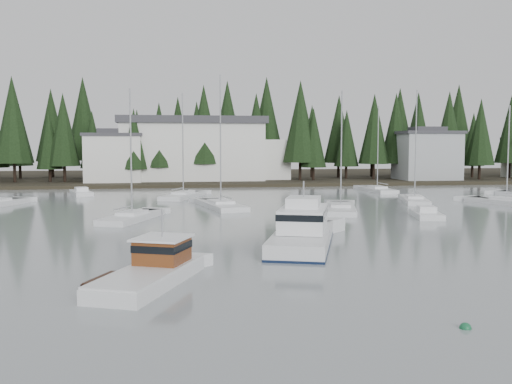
# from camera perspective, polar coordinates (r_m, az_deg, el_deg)

# --- Properties ---
(ground) EXTENTS (260.00, 260.00, 0.00)m
(ground) POSITION_cam_1_polar(r_m,az_deg,el_deg) (20.30, 16.25, -14.17)
(ground) COLOR gray
(ground) RESTS_ON ground
(far_shore_land) EXTENTS (240.00, 54.00, 1.00)m
(far_shore_land) POSITION_cam_1_polar(r_m,az_deg,el_deg) (114.93, -4.08, 1.43)
(far_shore_land) COLOR black
(far_shore_land) RESTS_ON ground
(conifer_treeline) EXTENTS (200.00, 22.00, 20.00)m
(conifer_treeline) POSITION_cam_1_polar(r_m,az_deg,el_deg) (103.98, -3.65, 1.09)
(conifer_treeline) COLOR black
(conifer_treeline) RESTS_ON ground
(house_west) EXTENTS (9.54, 7.42, 8.75)m
(house_west) POSITION_cam_1_polar(r_m,az_deg,el_deg) (96.99, -14.02, 3.46)
(house_west) COLOR silver
(house_west) RESTS_ON ground
(house_east_a) EXTENTS (10.60, 8.48, 9.25)m
(house_east_a) POSITION_cam_1_polar(r_m,az_deg,el_deg) (105.15, 16.70, 3.62)
(house_east_a) COLOR #999EA0
(house_east_a) RESTS_ON ground
(harbor_inn) EXTENTS (29.50, 11.50, 10.90)m
(harbor_inn) POSITION_cam_1_polar(r_m,az_deg,el_deg) (99.94, -5.20, 4.25)
(harbor_inn) COLOR silver
(harbor_inn) RESTS_ON ground
(lobster_boat_brown) EXTENTS (5.79, 8.33, 3.92)m
(lobster_boat_brown) POSITION_cam_1_polar(r_m,az_deg,el_deg) (27.64, -10.48, -8.04)
(lobster_boat_brown) COLOR silver
(lobster_boat_brown) RESTS_ON ground
(cabin_cruiser_center) EXTENTS (6.81, 11.80, 4.84)m
(cabin_cruiser_center) POSITION_cam_1_polar(r_m,az_deg,el_deg) (37.22, 4.70, -4.25)
(cabin_cruiser_center) COLOR silver
(cabin_cruiser_center) RESTS_ON ground
(sailboat_0) EXTENTS (5.42, 10.71, 12.37)m
(sailboat_0) POSITION_cam_1_polar(r_m,az_deg,el_deg) (57.19, 8.46, -1.83)
(sailboat_0) COLOR silver
(sailboat_0) RESTS_ON ground
(sailboat_2) EXTENTS (5.01, 10.78, 14.34)m
(sailboat_2) POSITION_cam_1_polar(r_m,az_deg,el_deg) (60.00, -3.54, -1.48)
(sailboat_2) COLOR silver
(sailboat_2) RESTS_ON ground
(sailboat_4) EXTENTS (4.77, 8.96, 13.31)m
(sailboat_4) POSITION_cam_1_polar(r_m,az_deg,el_deg) (67.72, 15.56, -0.92)
(sailboat_4) COLOR silver
(sailboat_4) RESTS_ON ground
(sailboat_7) EXTENTS (6.20, 10.14, 13.47)m
(sailboat_7) POSITION_cam_1_polar(r_m,az_deg,el_deg) (71.66, -7.27, -0.50)
(sailboat_7) COLOR silver
(sailboat_7) RESTS_ON ground
(sailboat_8) EXTENTS (5.54, 9.33, 11.93)m
(sailboat_8) POSITION_cam_1_polar(r_m,az_deg,el_deg) (51.02, -12.28, -2.67)
(sailboat_8) COLOR silver
(sailboat_8) RESTS_ON ground
(sailboat_10) EXTENTS (2.87, 9.31, 12.56)m
(sailboat_10) POSITION_cam_1_polar(r_m,az_deg,el_deg) (82.42, 12.03, 0.11)
(sailboat_10) COLOR silver
(sailboat_10) RESTS_ON ground
(sailboat_12) EXTENTS (6.22, 9.49, 11.43)m
(sailboat_12) POSITION_cam_1_polar(r_m,az_deg,el_deg) (69.08, 23.76, -1.06)
(sailboat_12) COLOR silver
(sailboat_12) RESTS_ON ground
(runabout_1) EXTENTS (3.24, 5.36, 1.42)m
(runabout_1) POSITION_cam_1_polar(r_m,az_deg,el_deg) (53.78, 16.69, -2.31)
(runabout_1) COLOR silver
(runabout_1) RESTS_ON ground
(runabout_3) EXTENTS (3.89, 6.24, 1.42)m
(runabout_3) POSITION_cam_1_polar(r_m,az_deg,el_deg) (78.37, -17.06, -0.18)
(runabout_3) COLOR silver
(runabout_3) RESTS_ON ground
(mooring_buoy_green) EXTENTS (0.43, 0.43, 0.43)m
(mooring_buoy_green) POSITION_cam_1_polar(r_m,az_deg,el_deg) (22.12, 20.20, -12.69)
(mooring_buoy_green) COLOR #145933
(mooring_buoy_green) RESTS_ON ground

